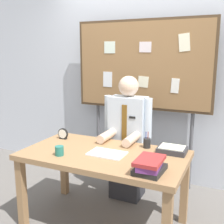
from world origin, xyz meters
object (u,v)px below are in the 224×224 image
desk_clock (63,134)px  pen_holder (147,143)px  paper_tray (172,150)px  bulletin_board (142,67)px  open_notebook (107,154)px  book_stack (150,166)px  desk (104,162)px  person (128,142)px  coffee_mug (59,151)px

desk_clock → pen_holder: bearing=6.4°
desk_clock → paper_tray: size_ratio=0.45×
bulletin_board → paper_tray: (0.57, -0.77, -0.71)m
bulletin_board → open_notebook: size_ratio=6.09×
book_stack → open_notebook: 0.52m
bulletin_board → pen_holder: size_ratio=12.63×
desk → bulletin_board: 1.33m
bulletin_board → person: bearing=-90.0°
book_stack → paper_tray: 0.51m
desk → person: bearing=90.0°
pen_holder → paper_tray: size_ratio=0.62×
open_notebook → desk_clock: size_ratio=2.84×
coffee_mug → paper_tray: (0.90, 0.49, -0.01)m
bulletin_board → pen_holder: 1.06m
book_stack → coffee_mug: 0.85m
desk → book_stack: 0.59m
person → paper_tray: bearing=-29.8°
pen_holder → desk_clock: bearing=-173.6°
person → open_notebook: (0.04, -0.62, 0.08)m
person → pen_holder: bearing=-42.9°
person → pen_holder: 0.45m
paper_tray → bulletin_board: bearing=126.4°
person → open_notebook: 0.62m
coffee_mug → pen_holder: 0.84m
desk → desk_clock: 0.64m
book_stack → coffee_mug: bearing=179.0°
desk_clock → book_stack: bearing=-21.8°
open_notebook → person: bearing=94.0°
desk → book_stack: (0.51, -0.24, 0.14)m
bulletin_board → desk_clock: size_ratio=17.31×
person → book_stack: person is taller
person → pen_holder: size_ratio=8.69×
bulletin_board → desk_clock: bulletin_board is taller
desk_clock → pen_holder: (0.90, 0.10, -0.00)m
book_stack → pen_holder: pen_holder is taller
paper_tray → open_notebook: bearing=-151.2°
coffee_mug → desk_clock: bearing=120.9°
desk_clock → paper_tray: bearing=3.4°
bulletin_board → book_stack: size_ratio=6.94×
person → bulletin_board: bearing=90.0°
person → pen_holder: (0.32, -0.30, 0.13)m
desk → open_notebook: size_ratio=4.53×
book_stack → desk_clock: (-1.10, 0.44, -0.00)m
coffee_mug → pen_holder: bearing=39.0°
bulletin_board → paper_tray: 1.20m
coffee_mug → bulletin_board: bearing=75.3°
desk → person: size_ratio=1.08×
person → book_stack: bearing=-58.5°
desk → bulletin_board: bulletin_board is taller
desk → desk_clock: (-0.59, 0.20, 0.14)m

